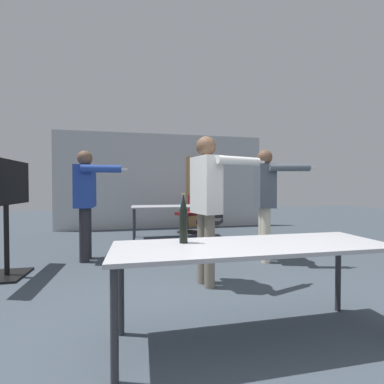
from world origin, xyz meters
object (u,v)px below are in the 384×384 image
object	(u,v)px
office_chair_side_rolled	(211,223)
beer_bottle	(184,220)
person_near_casual	(265,194)
person_right_polo	(86,195)
person_center_tall	(207,194)
tv_screen	(6,201)
drink_cup	(182,204)
office_chair_far_left	(189,215)

from	to	relation	value
office_chair_side_rolled	beer_bottle	size ratio (longest dim) A/B	2.41
person_near_casual	person_right_polo	bearing A→B (deg)	-90.47
person_right_polo	person_center_tall	size ratio (longest dim) A/B	0.99
tv_screen	drink_cup	xyz separation A→B (m)	(2.64, 1.96, -0.20)
person_right_polo	drink_cup	size ratio (longest dim) A/B	18.99
tv_screen	person_right_polo	xyz separation A→B (m)	(0.87, 0.62, 0.06)
beer_bottle	person_near_casual	bearing A→B (deg)	47.75
person_center_tall	office_chair_side_rolled	world-z (taller)	person_center_tall
tv_screen	person_near_casual	xyz separation A→B (m)	(3.66, 0.01, 0.07)
tv_screen	drink_cup	distance (m)	3.30
person_right_polo	beer_bottle	distance (m)	2.66
office_chair_far_left	drink_cup	xyz separation A→B (m)	(-0.32, -0.80, 0.34)
person_right_polo	office_chair_side_rolled	size ratio (longest dim) A/B	1.87
person_right_polo	office_chair_far_left	xyz separation A→B (m)	(2.09, 2.15, -0.60)
person_near_casual	beer_bottle	size ratio (longest dim) A/B	4.52
tv_screen	beer_bottle	bearing A→B (deg)	-130.73
drink_cup	tv_screen	bearing A→B (deg)	-143.37
person_near_casual	drink_cup	world-z (taller)	person_near_casual
person_center_tall	office_chair_side_rolled	xyz separation A→B (m)	(0.64, 2.11, -0.65)
person_right_polo	drink_cup	xyz separation A→B (m)	(1.77, 1.35, -0.26)
beer_bottle	tv_screen	bearing A→B (deg)	139.27
person_near_casual	drink_cup	distance (m)	2.22
person_right_polo	person_near_casual	world-z (taller)	person_near_casual
office_chair_side_rolled	person_right_polo	bearing A→B (deg)	46.21
person_near_casual	office_chair_side_rolled	world-z (taller)	person_near_casual
person_center_tall	person_near_casual	bearing A→B (deg)	107.33
person_right_polo	person_center_tall	distance (m)	2.14
person_center_tall	office_chair_side_rolled	distance (m)	2.30
tv_screen	drink_cup	world-z (taller)	tv_screen
tv_screen	person_center_tall	bearing A→B (deg)	-107.16
person_center_tall	person_near_casual	distance (m)	1.40
person_center_tall	person_right_polo	bearing A→B (deg)	-147.00
person_center_tall	office_chair_far_left	world-z (taller)	person_center_tall
beer_bottle	drink_cup	size ratio (longest dim) A/B	4.22
office_chair_side_rolled	beer_bottle	world-z (taller)	beer_bottle
tv_screen	office_chair_far_left	size ratio (longest dim) A/B	1.63
person_center_tall	tv_screen	bearing A→B (deg)	-123.81
person_right_polo	drink_cup	bearing A→B (deg)	126.80
office_chair_far_left	office_chair_side_rolled	size ratio (longest dim) A/B	1.01
tv_screen	person_near_casual	size ratio (longest dim) A/B	0.88
person_right_polo	office_chair_side_rolled	xyz separation A→B (m)	(2.27, 0.72, -0.61)
office_chair_far_left	beer_bottle	size ratio (longest dim) A/B	2.43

